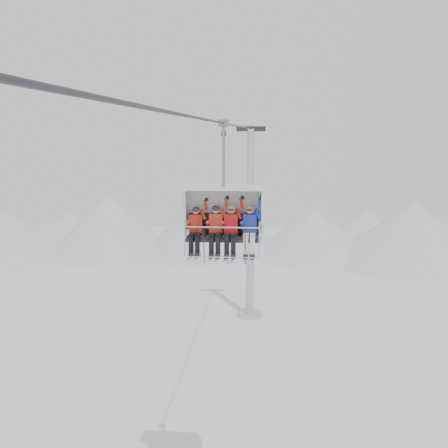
# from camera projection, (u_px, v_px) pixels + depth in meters

# --- Properties ---
(ridgeline) EXTENTS (72.00, 21.00, 7.00)m
(ridgeline) POSITION_uv_depth(u_px,v_px,m) (242.00, 230.00, 59.67)
(ridgeline) COLOR silver
(ridgeline) RESTS_ON ground
(lift_tower_right) EXTENTS (2.00, 1.80, 13.48)m
(lift_tower_right) POSITION_uv_depth(u_px,v_px,m) (250.00, 237.00, 39.35)
(lift_tower_right) COLOR #B9BBC0
(lift_tower_right) RESTS_ON ground
(haul_cable) EXTENTS (0.06, 50.00, 0.06)m
(haul_cable) POSITION_uv_depth(u_px,v_px,m) (224.00, 123.00, 16.50)
(haul_cable) COLOR #2C2C30
(haul_cable) RESTS_ON lift_tower_left
(chairlift_carrier) EXTENTS (2.38, 1.17, 3.98)m
(chairlift_carrier) POSITION_uv_depth(u_px,v_px,m) (224.00, 212.00, 16.92)
(chairlift_carrier) COLOR black
(chairlift_carrier) RESTS_ON haul_cable
(skier_far_left) EXTENTS (0.39, 1.69, 1.55)m
(skier_far_left) POSITION_uv_depth(u_px,v_px,m) (196.00, 229.00, 16.76)
(skier_far_left) COLOR #B0201A
(skier_far_left) RESTS_ON chairlift_carrier
(skier_center_left) EXTENTS (0.41, 1.69, 1.62)m
(skier_center_left) POSITION_uv_depth(u_px,v_px,m) (216.00, 228.00, 16.72)
(skier_center_left) COLOR red
(skier_center_left) RESTS_ON chairlift_carrier
(skier_center_right) EXTENTS (0.41, 1.69, 1.62)m
(skier_center_right) POSITION_uv_depth(u_px,v_px,m) (231.00, 229.00, 16.68)
(skier_center_right) COLOR red
(skier_center_right) RESTS_ON chairlift_carrier
(skier_far_right) EXTENTS (0.41, 1.69, 1.62)m
(skier_far_right) POSITION_uv_depth(u_px,v_px,m) (250.00, 229.00, 16.63)
(skier_far_right) COLOR navy
(skier_far_right) RESTS_ON chairlift_carrier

